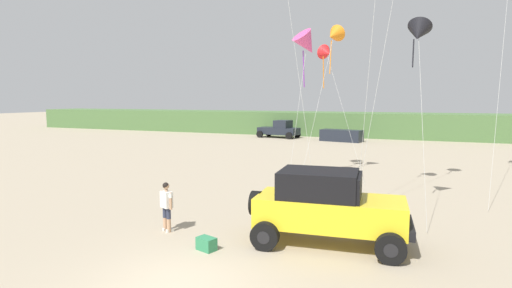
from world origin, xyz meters
name	(u,v)px	position (x,y,z in m)	size (l,w,h in m)	color
ground_plane	(177,284)	(0.00, 0.00, 0.00)	(220.00, 220.00, 0.00)	tan
dune_ridge	(345,124)	(-2.96, 41.27, 1.37)	(90.00, 6.30, 2.75)	#4C703D
jeep	(327,206)	(2.74, 4.04, 1.20)	(4.95, 2.74, 2.26)	yellow
person_watching	(167,204)	(-2.46, 3.23, 0.94)	(0.58, 0.42, 1.67)	tan
cooler_box	(206,244)	(-0.42, 2.23, 0.19)	(0.56, 0.36, 0.38)	#2D7F51
distant_pickup	(280,129)	(-9.39, 35.63, 0.94)	(4.84, 3.04, 1.98)	#1E232D
distant_sedan	(341,136)	(-2.19, 34.26, 0.60)	(4.20, 1.70, 1.20)	#1E232D
kite_white_parafoil	(307,44)	(-0.21, 12.49, 7.16)	(1.74, 3.88, 7.95)	#E04C93
kite_black_sled	(327,53)	(0.27, 14.93, 6.92)	(3.06, 2.48, 7.44)	red
kite_blue_swept	(418,33)	(5.05, 8.50, 6.82)	(1.11, 2.91, 7.41)	black
kite_yellow_diamond	(334,35)	(0.74, 14.49, 7.80)	(1.30, 5.36, 8.47)	orange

